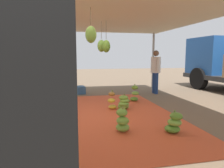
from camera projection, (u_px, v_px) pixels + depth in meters
ground_plane at (194, 110)px, 6.01m from camera, size 40.00×40.00×0.00m
tarp_orange at (90, 116)px, 5.40m from camera, size 5.43×4.38×0.01m
tent_canopy at (85, 14)px, 5.06m from camera, size 8.00×7.00×2.63m
banana_bunch_0 at (174, 123)px, 4.18m from camera, size 0.43×0.45×0.46m
banana_bunch_1 at (24, 98)px, 6.64m from camera, size 0.41×0.42×0.47m
banana_bunch_2 at (112, 101)px, 6.08m from camera, size 0.32×0.35×0.56m
banana_bunch_3 at (56, 150)px, 2.95m from camera, size 0.44×0.44×0.49m
banana_bunch_4 at (135, 94)px, 7.15m from camera, size 0.39×0.39×0.59m
banana_bunch_5 at (124, 103)px, 6.07m from camera, size 0.50×0.47×0.45m
banana_bunch_6 at (38, 95)px, 7.17m from camera, size 0.43×0.42×0.48m
banana_bunch_7 at (35, 102)px, 5.93m from camera, size 0.51×0.50×0.56m
banana_bunch_8 at (122, 121)px, 4.24m from camera, size 0.42×0.38×0.52m
worker_0 at (156, 69)px, 8.56m from camera, size 0.65×0.40×1.77m
speaker_stack at (33, 135)px, 1.26m from camera, size 0.54×0.53×2.12m
crate_0 at (61, 90)px, 8.66m from camera, size 0.59×0.50×0.29m
crate_1 at (80, 90)px, 8.64m from camera, size 0.57×0.47×0.30m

